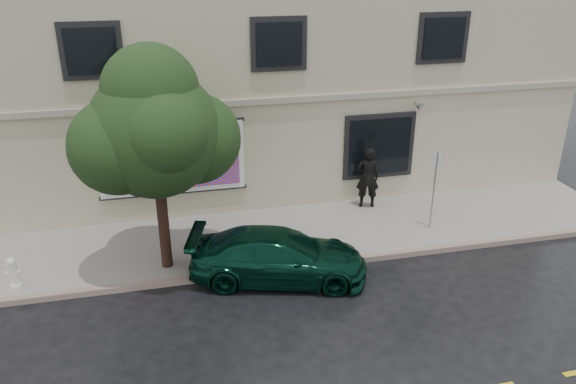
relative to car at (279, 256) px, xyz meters
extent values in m
plane|color=black|center=(0.85, -1.20, -0.64)|extent=(90.00, 90.00, 0.00)
cube|color=gray|center=(0.85, 2.05, -0.56)|extent=(20.00, 3.50, 0.15)
cube|color=slate|center=(0.85, 0.30, -0.56)|extent=(20.00, 0.18, 0.16)
cube|color=#B4AA91|center=(0.85, 7.80, 2.86)|extent=(20.00, 8.00, 7.00)
cube|color=#9E9984|center=(0.85, 3.76, 2.96)|extent=(20.00, 0.12, 0.18)
cube|color=black|center=(4.05, 3.76, 1.31)|extent=(2.30, 0.10, 2.10)
cube|color=black|center=(4.05, 3.70, 1.31)|extent=(2.00, 0.05, 1.80)
cube|color=black|center=(-4.15, 3.70, 4.56)|extent=(1.30, 0.05, 1.20)
cube|color=black|center=(0.85, 3.70, 4.56)|extent=(1.30, 0.05, 1.20)
cube|color=black|center=(5.85, 3.70, 4.56)|extent=(1.30, 0.05, 1.20)
cube|color=white|center=(-2.35, 3.73, 1.41)|extent=(4.20, 0.06, 2.10)
cube|color=#D4412F|center=(-2.35, 3.69, 1.41)|extent=(3.90, 0.04, 1.80)
cube|color=black|center=(-2.35, 3.76, 0.36)|extent=(4.30, 0.10, 0.10)
cube|color=black|center=(-2.35, 3.76, 2.46)|extent=(4.30, 0.10, 0.10)
cube|color=black|center=(-2.35, 3.66, 1.56)|extent=(3.40, 0.02, 0.28)
imported|color=black|center=(0.00, 0.00, 0.00)|extent=(4.73, 3.00, 1.28)
imported|color=black|center=(3.54, 3.28, 0.49)|extent=(0.81, 0.64, 1.96)
imported|color=black|center=(3.54, 3.28, 1.86)|extent=(1.29, 1.29, 0.78)
cylinder|color=#331D17|center=(-2.72, 1.00, 0.77)|extent=(0.27, 0.27, 2.53)
sphere|color=black|center=(-2.72, 1.00, 3.09)|extent=(3.10, 3.10, 3.10)
cylinder|color=silver|center=(-6.32, 0.84, -0.45)|extent=(0.30, 0.30, 0.08)
cylinder|color=silver|center=(-6.32, 0.84, -0.13)|extent=(0.22, 0.22, 0.56)
sphere|color=silver|center=(-6.32, 0.84, 0.19)|extent=(0.22, 0.22, 0.22)
cylinder|color=silver|center=(-6.32, 0.84, -0.10)|extent=(0.32, 0.10, 0.10)
cylinder|color=#9EA1A7|center=(4.84, 1.46, 0.67)|extent=(0.05, 0.05, 2.31)
cube|color=silver|center=(4.84, 1.46, 1.60)|extent=(0.27, 0.12, 0.37)
camera|label=1|loc=(-2.51, -11.87, 7.05)|focal=35.00mm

